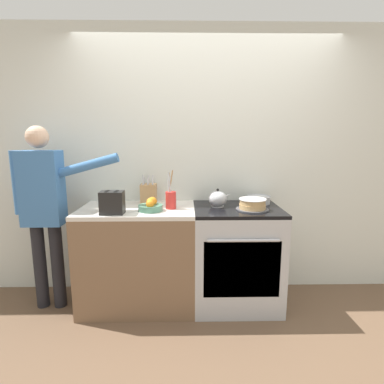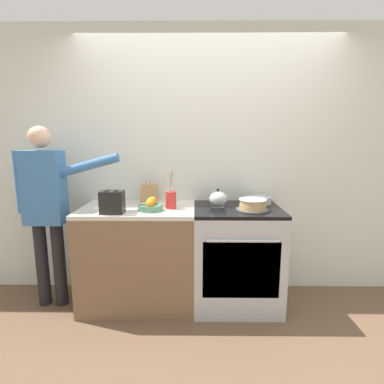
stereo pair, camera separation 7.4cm
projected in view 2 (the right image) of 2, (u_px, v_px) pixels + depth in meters
name	position (u px, v px, depth m)	size (l,w,h in m)	color
ground_plane	(210.00, 322.00, 2.56)	(16.00, 16.00, 0.00)	brown
wall_back	(208.00, 163.00, 2.97)	(8.00, 0.04, 2.60)	silver
counter_cabinet	(139.00, 256.00, 2.79)	(1.03, 0.64, 0.93)	brown
stove_range	(236.00, 256.00, 2.78)	(0.78, 0.67, 0.93)	#B7BABF
layer_cake	(253.00, 205.00, 2.60)	(0.29, 0.29, 0.10)	#4C4C51
tea_kettle	(218.00, 199.00, 2.73)	(0.21, 0.17, 0.17)	#B7BABF
mixing_bowl	(259.00, 200.00, 2.85)	(0.23, 0.23, 0.07)	#B7BABF
knife_block	(149.00, 193.00, 2.87)	(0.15, 0.15, 0.28)	tan
utensil_crock	(171.00, 199.00, 2.66)	(0.09, 0.09, 0.34)	red
fruit_bowl	(151.00, 206.00, 2.60)	(0.21, 0.21, 0.11)	#4C7F66
toaster	(112.00, 202.00, 2.49)	(0.21, 0.13, 0.19)	black
person_baker	(46.00, 202.00, 2.67)	(0.93, 0.20, 1.65)	black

